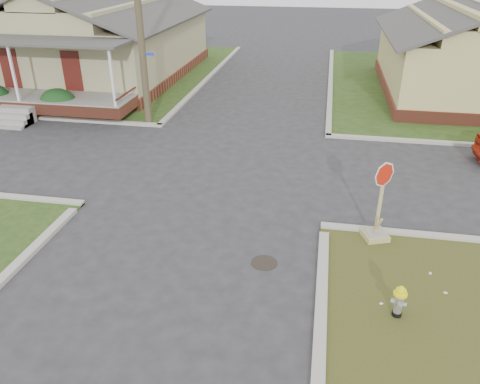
# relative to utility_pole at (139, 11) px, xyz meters

# --- Properties ---
(ground) EXTENTS (120.00, 120.00, 0.00)m
(ground) POSITION_rel_utility_pole_xyz_m (4.20, -8.90, -4.66)
(ground) COLOR #2B2B2E
(ground) RESTS_ON ground
(verge_far_left) EXTENTS (19.00, 19.00, 0.05)m
(verge_far_left) POSITION_rel_utility_pole_xyz_m (-8.80, 9.10, -4.64)
(verge_far_left) COLOR #264117
(verge_far_left) RESTS_ON ground
(curbs) EXTENTS (80.00, 40.00, 0.12)m
(curbs) POSITION_rel_utility_pole_xyz_m (4.20, -3.90, -4.66)
(curbs) COLOR #ADAA9C
(curbs) RESTS_ON ground
(manhole) EXTENTS (0.64, 0.64, 0.01)m
(manhole) POSITION_rel_utility_pole_xyz_m (6.40, -9.40, -4.66)
(manhole) COLOR black
(manhole) RESTS_ON ground
(corner_house) EXTENTS (10.10, 15.50, 5.30)m
(corner_house) POSITION_rel_utility_pole_xyz_m (-5.80, 7.78, -2.38)
(corner_house) COLOR brown
(corner_house) RESTS_ON ground
(side_house_yellow) EXTENTS (7.60, 11.60, 4.70)m
(side_house_yellow) POSITION_rel_utility_pole_xyz_m (14.20, 7.60, -2.47)
(side_house_yellow) COLOR brown
(side_house_yellow) RESTS_ON ground
(utility_pole) EXTENTS (1.80, 0.28, 9.00)m
(utility_pole) POSITION_rel_utility_pole_xyz_m (0.00, 0.00, 0.00)
(utility_pole) COLOR #3A2F21
(utility_pole) RESTS_ON ground
(fire_hydrant) EXTENTS (0.28, 0.28, 0.74)m
(fire_hydrant) POSITION_rel_utility_pole_xyz_m (9.34, -10.78, -4.20)
(fire_hydrant) COLOR black
(fire_hydrant) RESTS_ON ground
(stop_sign) EXTENTS (0.62, 0.60, 2.17)m
(stop_sign) POSITION_rel_utility_pole_xyz_m (9.11, -7.83, -4.14)
(stop_sign) COLOR tan
(stop_sign) RESTS_ON ground
(hedge_right) EXTENTS (1.56, 1.28, 1.19)m
(hedge_right) POSITION_rel_utility_pole_xyz_m (-4.35, 0.23, -4.02)
(hedge_right) COLOR #153C17
(hedge_right) RESTS_ON verge_far_left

